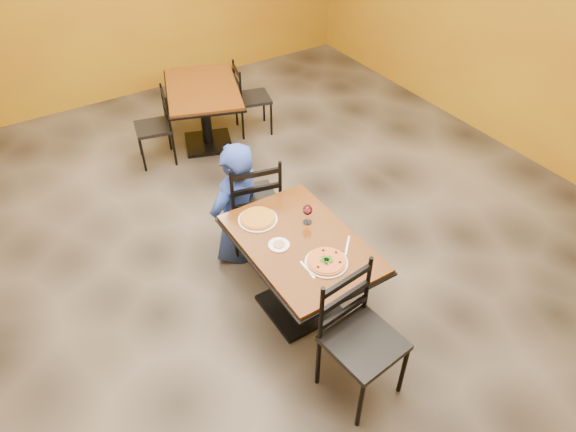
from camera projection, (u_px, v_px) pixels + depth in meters
floor at (269, 270)px, 4.65m from camera, size 7.00×8.00×0.01m
wall_right at (568, 29)px, 5.11m from camera, size 0.01×8.00×3.00m
table_main at (300, 260)px, 3.97m from camera, size 0.83×1.23×0.75m
table_second at (204, 103)px, 5.92m from camera, size 1.17×1.41×0.75m
chair_main_near at (364, 343)px, 3.43m from camera, size 0.51×0.51×1.02m
chair_main_far at (251, 201)px, 4.61m from camera, size 0.55×0.55×1.01m
chair_second_left at (153, 128)px, 5.74m from camera, size 0.46×0.46×0.85m
chair_second_right at (253, 98)px, 6.25m from camera, size 0.49×0.49×0.87m
diner at (236, 201)px, 4.49m from camera, size 0.67×0.54×1.15m
plate_main at (326, 263)px, 3.67m from camera, size 0.31×0.31×0.01m
pizza_main at (326, 261)px, 3.66m from camera, size 0.28×0.28×0.02m
plate_far at (258, 220)px, 4.03m from camera, size 0.31×0.31×0.01m
pizza_far at (258, 218)px, 4.02m from camera, size 0.28×0.28×0.02m
side_plate at (279, 245)px, 3.81m from camera, size 0.16×0.16×0.01m
dip at (279, 244)px, 3.80m from camera, size 0.09×0.09×0.01m
wine_glass at (308, 213)px, 3.95m from camera, size 0.08×0.08×0.18m
fork at (307, 270)px, 3.62m from camera, size 0.02×0.19×0.00m
knife at (347, 245)px, 3.81m from camera, size 0.16×0.16×0.00m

